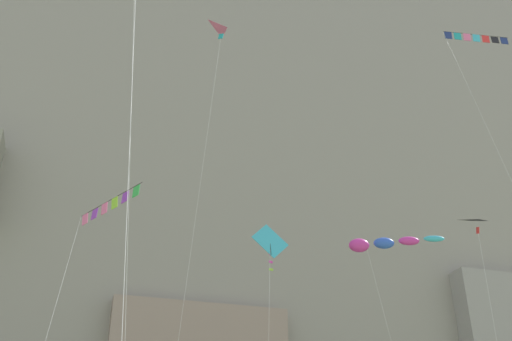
# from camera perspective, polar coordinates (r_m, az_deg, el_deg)

# --- Properties ---
(cliff_face) EXTENTS (180.00, 27.73, 65.75)m
(cliff_face) POSITION_cam_1_polar(r_m,az_deg,el_deg) (68.57, -6.74, -1.58)
(cliff_face) COLOR gray
(cliff_face) RESTS_ON ground
(kite_banner_far_right) EXTENTS (3.70, 4.61, 15.49)m
(kite_banner_far_right) POSITION_cam_1_polar(r_m,az_deg,el_deg) (18.36, -15.34, 14.67)
(kite_banner_far_right) COLOR black
(kite_banner_far_right) RESTS_ON ground
(kite_banner_high_left) EXTENTS (4.74, 4.47, 30.62)m
(kite_banner_high_left) POSITION_cam_1_polar(r_m,az_deg,el_deg) (45.61, 19.91, 10.47)
(kite_banner_high_left) COLOR black
(kite_banner_high_left) RESTS_ON ground
(kite_banner_low_left) EXTENTS (3.59, 4.85, 13.52)m
(kite_banner_low_left) POSITION_cam_1_polar(r_m,az_deg,el_deg) (27.46, -13.71, -4.06)
(kite_banner_low_left) COLOR black
(kite_banner_low_left) RESTS_ON ground
(kite_delta_low_center) EXTENTS (2.60, 2.34, 15.88)m
(kite_delta_low_center) POSITION_cam_1_polar(r_m,az_deg,el_deg) (37.18, 20.03, -5.49)
(kite_delta_low_center) COLOR black
(kite_delta_low_center) RESTS_ON ground
(kite_delta_upper_mid) EXTENTS (3.85, 1.78, 30.32)m
(kite_delta_upper_mid) POSITION_cam_1_polar(r_m,az_deg,el_deg) (42.58, -2.87, 11.53)
(kite_delta_upper_mid) COLOR pink
(kite_delta_upper_mid) RESTS_ON ground
(kite_diamond_mid_left) EXTENTS (2.83, 4.18, 16.89)m
(kite_diamond_mid_left) POSITION_cam_1_polar(r_m,az_deg,el_deg) (37.08, 1.30, -6.91)
(kite_diamond_mid_left) COLOR #38B2D1
(kite_diamond_mid_left) RESTS_ON ground
(kite_windsock_near_cliff) EXTENTS (5.89, 2.90, 17.05)m
(kite_windsock_near_cliff) POSITION_cam_1_polar(r_m,az_deg,el_deg) (40.69, 11.50, -6.60)
(kite_windsock_near_cliff) COLOR #CC3399
(kite_windsock_near_cliff) RESTS_ON ground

